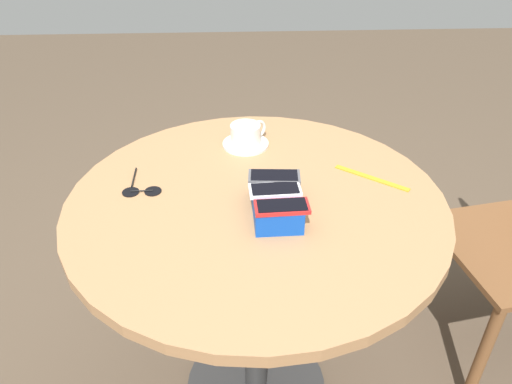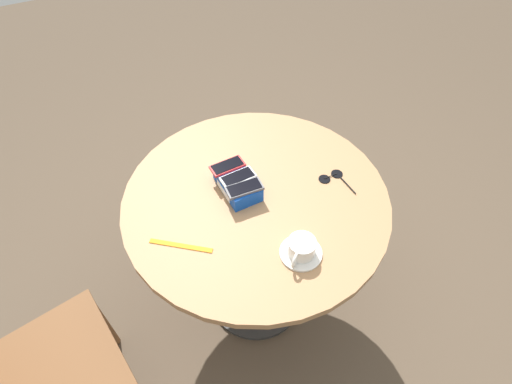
# 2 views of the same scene
# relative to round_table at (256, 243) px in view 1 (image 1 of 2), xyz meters

# --- Properties ---
(round_table) EXTENTS (0.94, 0.94, 0.76)m
(round_table) POSITION_rel_round_table_xyz_m (0.00, 0.00, 0.00)
(round_table) COLOR #2D2D2D
(round_table) RESTS_ON ground_plane
(phone_box) EXTENTS (0.19, 0.11, 0.06)m
(phone_box) POSITION_rel_round_table_xyz_m (-0.06, -0.04, 0.17)
(phone_box) COLOR #0F42AD
(phone_box) RESTS_ON round_table
(phone_red) EXTENTS (0.06, 0.12, 0.01)m
(phone_red) POSITION_rel_round_table_xyz_m (-0.12, -0.05, 0.20)
(phone_red) COLOR red
(phone_red) RESTS_ON phone_box
(phone_white) EXTENTS (0.06, 0.12, 0.01)m
(phone_white) POSITION_rel_round_table_xyz_m (-0.06, -0.04, 0.20)
(phone_white) COLOR silver
(phone_white) RESTS_ON phone_box
(phone_gray) EXTENTS (0.06, 0.13, 0.01)m
(phone_gray) POSITION_rel_round_table_xyz_m (0.00, -0.04, 0.20)
(phone_gray) COLOR #515156
(phone_gray) RESTS_ON phone_box
(saucer) EXTENTS (0.13, 0.13, 0.01)m
(saucer) POSITION_rel_round_table_xyz_m (0.27, 0.02, 0.14)
(saucer) COLOR silver
(saucer) RESTS_ON round_table
(coffee_cup) EXTENTS (0.09, 0.11, 0.06)m
(coffee_cup) POSITION_rel_round_table_xyz_m (0.28, 0.01, 0.18)
(coffee_cup) COLOR silver
(coffee_cup) RESTS_ON saucer
(lanyard_strap) EXTENTS (0.14, 0.17, 0.00)m
(lanyard_strap) POSITION_rel_round_table_xyz_m (0.08, -0.31, 0.14)
(lanyard_strap) COLOR orange
(lanyard_strap) RESTS_ON round_table
(sunglasses) EXTENTS (0.13, 0.10, 0.01)m
(sunglasses) POSITION_rel_round_table_xyz_m (0.05, 0.29, 0.14)
(sunglasses) COLOR black
(sunglasses) RESTS_ON round_table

